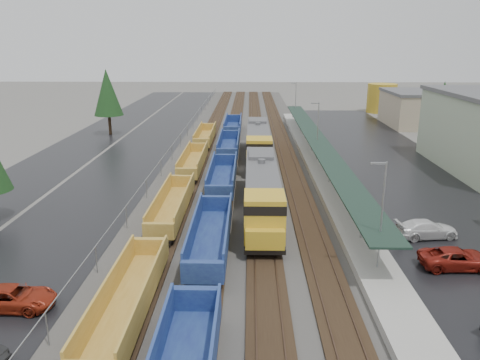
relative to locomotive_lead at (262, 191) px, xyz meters
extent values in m
cube|color=#302D2B|center=(-2.00, 28.91, -2.39)|extent=(20.00, 160.00, 0.08)
cube|color=black|center=(-8.00, 28.91, -2.27)|extent=(2.60, 160.00, 0.15)
cube|color=#473326|center=(-8.72, 28.91, -2.16)|extent=(0.08, 160.00, 0.07)
cube|color=#473326|center=(-7.28, 28.91, -2.16)|extent=(0.08, 160.00, 0.07)
cube|color=black|center=(-4.00, 28.91, -2.27)|extent=(2.60, 160.00, 0.15)
cube|color=#473326|center=(-4.72, 28.91, -2.16)|extent=(0.08, 160.00, 0.07)
cube|color=#473326|center=(-3.28, 28.91, -2.16)|extent=(0.08, 160.00, 0.07)
cube|color=black|center=(0.00, 28.91, -2.27)|extent=(2.60, 160.00, 0.15)
cube|color=#473326|center=(-0.72, 28.91, -2.16)|extent=(0.08, 160.00, 0.07)
cube|color=#473326|center=(0.72, 28.91, -2.16)|extent=(0.08, 160.00, 0.07)
cube|color=black|center=(4.00, 28.91, -2.27)|extent=(2.60, 160.00, 0.15)
cube|color=#473326|center=(3.28, 28.91, -2.16)|extent=(0.08, 160.00, 0.07)
cube|color=#473326|center=(4.72, 28.91, -2.16)|extent=(0.08, 160.00, 0.07)
cube|color=black|center=(-17.00, 28.91, -2.42)|extent=(10.00, 160.00, 0.02)
cube|color=black|center=(-27.00, 28.91, -2.42)|extent=(9.00, 160.00, 0.02)
cube|color=black|center=(17.00, 18.91, -2.42)|extent=(16.00, 100.00, 0.02)
cube|color=#9E9B93|center=(7.50, 18.91, -2.08)|extent=(3.00, 80.00, 0.70)
cylinder|color=gray|center=(7.50, -6.09, -0.53)|extent=(0.16, 0.16, 2.40)
cylinder|color=gray|center=(7.50, 8.91, -0.53)|extent=(0.16, 0.16, 2.40)
cylinder|color=gray|center=(7.50, 23.91, -0.53)|extent=(0.16, 0.16, 2.40)
cylinder|color=gray|center=(7.50, 38.91, -0.53)|extent=(0.16, 0.16, 2.40)
cylinder|color=gray|center=(7.50, 53.91, -0.53)|extent=(0.16, 0.16, 2.40)
cube|color=#182C23|center=(7.50, 18.91, 0.77)|extent=(2.60, 65.00, 0.15)
cylinder|color=gray|center=(7.50, -11.09, 1.57)|extent=(0.12, 0.12, 8.00)
cube|color=gray|center=(7.00, -11.09, 5.47)|extent=(1.00, 0.15, 0.12)
cylinder|color=gray|center=(7.50, 18.91, 1.57)|extent=(0.12, 0.12, 8.00)
cube|color=gray|center=(7.00, 18.91, 5.47)|extent=(1.00, 0.15, 0.12)
cylinder|color=gray|center=(7.50, 48.91, 1.57)|extent=(0.12, 0.12, 8.00)
cube|color=gray|center=(7.00, 48.91, 5.47)|extent=(1.00, 0.15, 0.12)
cylinder|color=gray|center=(-11.50, -19.09, -1.43)|extent=(0.08, 0.08, 2.00)
cylinder|color=gray|center=(-11.50, -11.09, -1.43)|extent=(0.08, 0.08, 2.00)
cylinder|color=gray|center=(-11.50, -3.09, -1.43)|extent=(0.08, 0.08, 2.00)
cylinder|color=gray|center=(-11.50, 4.91, -1.43)|extent=(0.08, 0.08, 2.00)
cylinder|color=gray|center=(-11.50, 12.91, -1.43)|extent=(0.08, 0.08, 2.00)
cylinder|color=gray|center=(-11.50, 20.91, -1.43)|extent=(0.08, 0.08, 2.00)
cylinder|color=gray|center=(-11.50, 28.91, -1.43)|extent=(0.08, 0.08, 2.00)
cylinder|color=gray|center=(-11.50, 36.91, -1.43)|extent=(0.08, 0.08, 2.00)
cylinder|color=gray|center=(-11.50, 44.91, -1.43)|extent=(0.08, 0.08, 2.00)
cylinder|color=gray|center=(-11.50, 52.91, -1.43)|extent=(0.08, 0.08, 2.00)
cylinder|color=gray|center=(-11.50, 60.91, -1.43)|extent=(0.08, 0.08, 2.00)
cylinder|color=gray|center=(-11.50, 68.91, -1.43)|extent=(0.08, 0.08, 2.00)
cylinder|color=gray|center=(-11.50, 76.91, -1.43)|extent=(0.08, 0.08, 2.00)
cylinder|color=gray|center=(-11.50, 84.91, -1.43)|extent=(0.08, 0.08, 2.00)
cylinder|color=gray|center=(-11.50, 92.91, -1.43)|extent=(0.08, 0.08, 2.00)
cylinder|color=gray|center=(-11.50, 100.91, -1.43)|extent=(0.08, 0.08, 2.00)
cube|color=gray|center=(-11.50, 28.91, -0.43)|extent=(0.05, 160.00, 0.05)
cube|color=tan|center=(34.00, 48.91, 0.57)|extent=(18.00, 14.00, 6.00)
cube|color=#59595B|center=(34.00, 48.91, 3.82)|extent=(18.36, 14.28, 0.50)
ellipsoid|color=#4F5E49|center=(-32.00, 168.91, -2.43)|extent=(154.00, 110.00, 19.80)
ellipsoid|color=#4F5E49|center=(38.00, 178.91, -2.43)|extent=(196.00, 140.00, 25.20)
ellipsoid|color=#4F5E49|center=(108.00, 188.91, -2.43)|extent=(168.00, 120.00, 21.60)
cylinder|color=#332316|center=(-25.00, 38.91, -0.78)|extent=(0.50, 0.50, 3.30)
cone|color=black|center=(-25.00, 38.91, 4.72)|extent=(4.84, 4.84, 7.70)
cylinder|color=#332316|center=(26.00, 26.91, -0.93)|extent=(0.50, 0.50, 3.00)
cone|color=black|center=(26.00, 26.91, 4.07)|extent=(4.40, 4.40, 7.00)
cube|color=black|center=(0.00, 0.71, -1.58)|extent=(3.01, 20.04, 0.40)
cube|color=gold|center=(0.00, 1.71, 0.13)|extent=(2.81, 16.03, 3.01)
cube|color=gold|center=(0.00, -7.10, 0.33)|extent=(3.01, 3.21, 3.41)
cube|color=black|center=(0.00, -7.10, 1.33)|extent=(3.06, 3.26, 0.70)
cube|color=gold|center=(0.00, -8.91, -0.67)|extent=(2.81, 1.00, 1.40)
cube|color=#59595B|center=(0.00, 1.71, 1.73)|extent=(2.86, 16.03, 0.35)
cube|color=maroon|center=(-1.42, 1.71, -1.08)|extent=(0.04, 16.03, 0.35)
cube|color=maroon|center=(1.42, 1.71, -1.08)|extent=(0.04, 16.03, 0.35)
cube|color=black|center=(0.00, 0.71, -1.98)|extent=(2.20, 6.01, 0.60)
cube|color=black|center=(0.00, -6.30, -1.88)|extent=(2.41, 4.01, 0.50)
cube|color=black|center=(0.00, 7.73, -1.88)|extent=(2.41, 4.01, 0.50)
cylinder|color=#59595B|center=(0.00, 2.72, 2.03)|extent=(0.70, 0.70, 0.50)
cube|color=#59595B|center=(0.00, 5.72, 1.98)|extent=(2.41, 4.01, 0.50)
cube|color=black|center=(0.00, 21.71, -1.58)|extent=(3.01, 20.04, 0.40)
cube|color=gold|center=(0.00, 22.71, 0.13)|extent=(2.81, 16.03, 3.01)
cube|color=gold|center=(0.00, 13.90, 0.33)|extent=(3.01, 3.21, 3.41)
cube|color=black|center=(0.00, 13.90, 1.33)|extent=(3.06, 3.26, 0.70)
cube|color=gold|center=(0.00, 12.09, -0.67)|extent=(2.81, 1.00, 1.40)
cube|color=#59595B|center=(0.00, 22.71, 1.73)|extent=(2.86, 16.03, 0.35)
cube|color=maroon|center=(-1.42, 22.71, -1.08)|extent=(0.04, 16.03, 0.35)
cube|color=maroon|center=(1.42, 22.71, -1.08)|extent=(0.04, 16.03, 0.35)
cube|color=black|center=(0.00, 21.71, -1.98)|extent=(2.20, 6.01, 0.60)
cube|color=black|center=(0.00, 14.70, -1.88)|extent=(2.41, 4.01, 0.50)
cube|color=black|center=(0.00, 28.73, -1.88)|extent=(2.41, 4.01, 0.50)
cylinder|color=#59595B|center=(0.00, 23.72, 2.03)|extent=(0.70, 0.70, 0.50)
cube|color=#59595B|center=(0.00, 26.72, 1.98)|extent=(2.41, 4.01, 0.50)
cube|color=#AD8430|center=(-8.00, -16.44, -1.62)|extent=(2.40, 12.79, 0.23)
cube|color=#AD8430|center=(-9.16, -16.44, -0.79)|extent=(0.14, 12.79, 1.66)
cube|color=#AD8430|center=(-6.84, -16.44, -0.79)|extent=(0.14, 12.79, 1.66)
cube|color=#AD8430|center=(-8.00, -9.86, -0.97)|extent=(2.40, 0.46, 1.29)
cube|color=black|center=(-8.00, -10.51, -1.90)|extent=(1.85, 2.03, 0.46)
cube|color=#AD8430|center=(-8.00, -0.42, -1.62)|extent=(2.40, 12.79, 0.23)
cube|color=#AD8430|center=(-9.16, -0.42, -0.79)|extent=(0.14, 12.79, 1.66)
cube|color=#AD8430|center=(-6.84, -0.42, -0.79)|extent=(0.14, 12.79, 1.66)
cube|color=#AD8430|center=(-8.00, -6.99, -0.97)|extent=(2.40, 0.46, 1.29)
cube|color=#AD8430|center=(-8.00, 6.16, -0.97)|extent=(2.40, 0.46, 1.29)
cube|color=black|center=(-8.00, -6.35, -1.90)|extent=(1.85, 2.03, 0.46)
cube|color=black|center=(-8.00, 5.51, -1.90)|extent=(1.85, 2.03, 0.46)
cube|color=#AD8430|center=(-8.00, 15.61, -1.62)|extent=(2.40, 12.79, 0.23)
cube|color=#AD8430|center=(-9.16, 15.61, -0.79)|extent=(0.14, 12.79, 1.66)
cube|color=#AD8430|center=(-6.84, 15.61, -0.79)|extent=(0.14, 12.79, 1.66)
cube|color=#AD8430|center=(-8.00, 9.03, -0.97)|extent=(2.40, 0.46, 1.29)
cube|color=#AD8430|center=(-8.00, 22.19, -0.97)|extent=(2.40, 0.46, 1.29)
cube|color=black|center=(-8.00, 9.68, -1.90)|extent=(1.85, 2.03, 0.46)
cube|color=black|center=(-8.00, 21.54, -1.90)|extent=(1.85, 2.03, 0.46)
cube|color=#AD8430|center=(-8.00, 31.63, -1.62)|extent=(2.40, 12.79, 0.23)
cube|color=#AD8430|center=(-9.16, 31.63, -0.79)|extent=(0.14, 12.79, 1.66)
cube|color=#AD8430|center=(-6.84, 31.63, -0.79)|extent=(0.14, 12.79, 1.66)
cube|color=#AD8430|center=(-8.00, 25.05, -0.97)|extent=(2.40, 0.46, 1.29)
cube|color=#AD8430|center=(-8.00, 38.21, -0.97)|extent=(2.40, 0.46, 1.29)
cube|color=black|center=(-8.00, 25.70, -1.90)|extent=(1.85, 2.03, 0.46)
cube|color=black|center=(-8.00, 37.56, -1.90)|extent=(1.85, 2.03, 0.46)
cube|color=navy|center=(-4.00, -16.95, -0.84)|extent=(2.68, 0.52, 1.44)
cube|color=black|center=(-4.00, -17.67, -1.87)|extent=(2.06, 2.27, 0.52)
cube|color=navy|center=(-4.00, -7.42, -1.56)|extent=(2.68, 12.25, 0.26)
cube|color=navy|center=(-5.29, -7.42, -0.63)|extent=(0.15, 12.25, 1.85)
cube|color=navy|center=(-2.71, -7.42, -0.63)|extent=(0.15, 12.25, 1.85)
cube|color=navy|center=(-4.00, -13.76, -0.84)|extent=(2.68, 0.52, 1.44)
cube|color=navy|center=(-4.00, -1.09, -0.84)|extent=(2.68, 0.52, 1.44)
cube|color=black|center=(-4.00, -13.03, -1.87)|extent=(2.06, 2.27, 0.52)
cube|color=black|center=(-4.00, -1.81, -1.87)|extent=(2.06, 2.27, 0.52)
cube|color=navy|center=(-4.00, 8.43, -1.56)|extent=(2.68, 12.25, 0.26)
cube|color=navy|center=(-5.29, 8.43, -0.63)|extent=(0.15, 12.25, 1.85)
cube|color=navy|center=(-2.71, 8.43, -0.63)|extent=(0.15, 12.25, 1.85)
cube|color=navy|center=(-4.00, 2.10, -0.84)|extent=(2.68, 0.52, 1.44)
cube|color=navy|center=(-4.00, 14.77, -0.84)|extent=(2.68, 0.52, 1.44)
cube|color=black|center=(-4.00, 2.82, -1.87)|extent=(2.06, 2.27, 0.52)
cube|color=black|center=(-4.00, 14.05, -1.87)|extent=(2.06, 2.27, 0.52)
cube|color=navy|center=(-4.00, 24.29, -1.56)|extent=(2.68, 12.25, 0.26)
cube|color=navy|center=(-5.29, 24.29, -0.63)|extent=(0.15, 12.25, 1.85)
cube|color=navy|center=(-2.71, 24.29, -0.63)|extent=(0.15, 12.25, 1.85)
cube|color=navy|center=(-4.00, 17.96, -0.84)|extent=(2.68, 0.52, 1.44)
cube|color=navy|center=(-4.00, 30.63, -0.84)|extent=(2.68, 0.52, 1.44)
cube|color=black|center=(-4.00, 18.68, -1.87)|extent=(2.06, 2.27, 0.52)
cube|color=black|center=(-4.00, 29.90, -1.87)|extent=(2.06, 2.27, 0.52)
cube|color=navy|center=(-4.00, 40.15, -1.56)|extent=(2.68, 12.25, 0.26)
cube|color=navy|center=(-5.29, 40.15, -0.63)|extent=(0.15, 12.25, 1.85)
cube|color=navy|center=(-2.71, 40.15, -0.63)|extent=(0.15, 12.25, 1.85)
cube|color=navy|center=(-4.00, 33.82, -0.84)|extent=(2.68, 0.52, 1.44)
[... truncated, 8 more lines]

